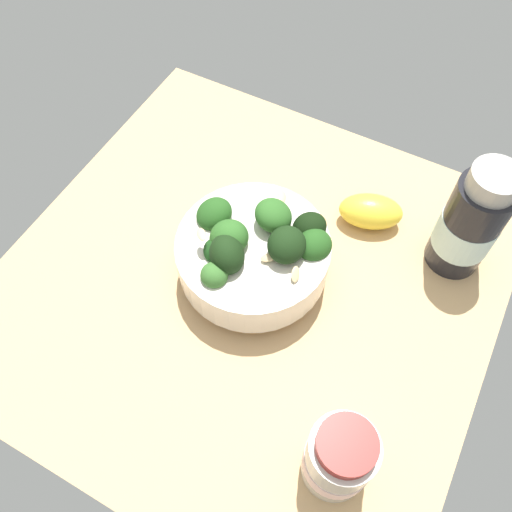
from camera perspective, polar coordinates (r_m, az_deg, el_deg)
ground_plane at (r=67.09cm, az=-0.76°, el=-3.24°), size 57.16×57.16×3.66cm
bowl_of_broccoli at (r=61.98cm, az=0.02°, el=0.34°), size 17.67×17.75×10.48cm
lemon_wedge at (r=69.91cm, az=12.00°, el=4.62°), size 7.09×9.11×4.32cm
bottle_tall at (r=53.71cm, az=8.74°, el=-20.32°), size 6.51×6.51×10.76cm
bottle_short at (r=65.84cm, az=21.62°, el=3.15°), size 6.71×6.71×15.75cm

